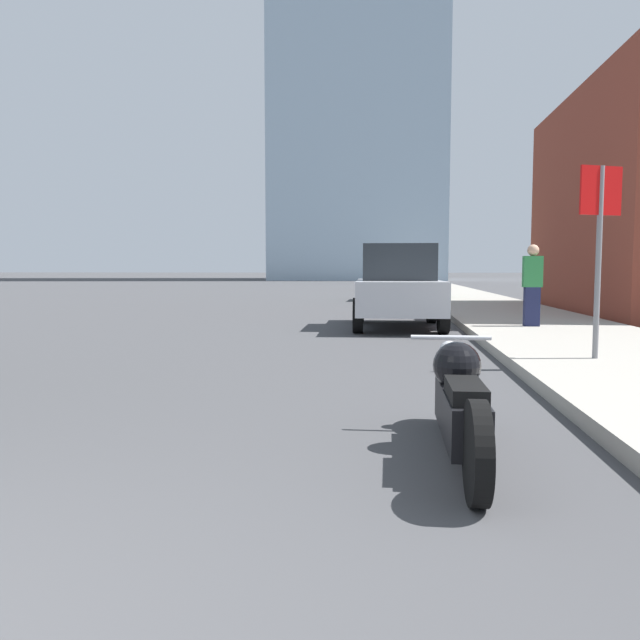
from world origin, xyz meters
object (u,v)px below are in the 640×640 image
object	(u,v)px
parked_car_green	(399,278)
parked_car_yellow	(398,276)
parked_car_white	(391,275)
stop_sign	(600,228)
pedestrian	(532,285)
motorcycle	(460,402)
parked_car_silver	(398,287)

from	to	relation	value
parked_car_green	parked_car_yellow	xyz separation A→B (m)	(0.13, 12.11, -0.04)
parked_car_white	stop_sign	size ratio (longest dim) A/B	1.87
stop_sign	pedestrian	world-z (taller)	stop_sign
parked_car_green	motorcycle	bearing A→B (deg)	-88.99
parked_car_green	pedestrian	size ratio (longest dim) A/B	2.88
motorcycle	parked_car_yellow	world-z (taller)	parked_car_yellow
parked_car_silver	pedestrian	size ratio (longest dim) A/B	2.46
parked_car_silver	parked_car_white	distance (m)	36.76
parked_car_green	parked_car_white	world-z (taller)	parked_car_green
stop_sign	parked_car_green	bearing A→B (deg)	97.21
motorcycle	parked_car_white	xyz separation A→B (m)	(-0.27, 46.09, 0.43)
parked_car_green	parked_car_silver	bearing A→B (deg)	-90.22
pedestrian	parked_car_green	bearing A→B (deg)	100.63
parked_car_yellow	pedestrian	xyz separation A→B (m)	(2.24, -24.76, 0.11)
parked_car_white	pedestrian	distance (m)	37.82
parked_car_silver	parked_car_green	world-z (taller)	parked_car_green
motorcycle	stop_sign	size ratio (longest dim) A/B	0.94
motorcycle	parked_car_yellow	distance (m)	33.12
parked_car_silver	parked_car_white	bearing A→B (deg)	88.24
parked_car_yellow	stop_sign	bearing A→B (deg)	-91.08
parked_car_green	parked_car_yellow	bearing A→B (deg)	90.25
parked_car_silver	parked_car_yellow	distance (m)	23.80
parked_car_white	parked_car_green	bearing A→B (deg)	-84.20
parked_car_yellow	parked_car_white	xyz separation A→B (m)	(-0.35, 12.97, -0.05)
parked_car_silver	motorcycle	bearing A→B (deg)	-90.07
motorcycle	parked_car_green	world-z (taller)	parked_car_green
motorcycle	pedestrian	world-z (taller)	pedestrian
stop_sign	pedestrian	xyz separation A→B (m)	(0.21, 4.47, -0.81)
parked_car_silver	stop_sign	size ratio (longest dim) A/B	1.65
parked_car_yellow	pedestrian	bearing A→B (deg)	-89.88
parked_car_white	stop_sign	xyz separation A→B (m)	(2.39, -42.20, 0.97)
parked_car_silver	parked_car_white	xyz separation A→B (m)	(0.01, 36.76, -0.08)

